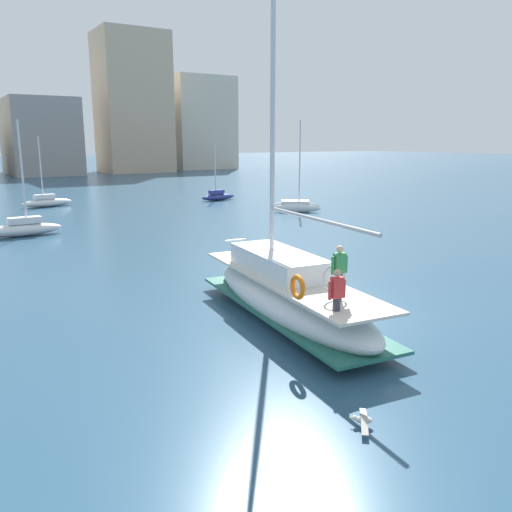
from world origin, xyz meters
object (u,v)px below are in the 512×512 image
at_px(moored_cutter_right, 295,205).
at_px(moored_sloop_far, 22,228).
at_px(moored_catamaran, 218,196).
at_px(moored_sloop_near, 47,201).
at_px(seagull, 363,419).
at_px(main_sailboat, 287,293).

bearing_deg(moored_cutter_right, moored_sloop_far, -178.77).
height_order(moored_sloop_far, moored_catamaran, moored_sloop_far).
distance_m(moored_sloop_near, moored_catamaran, 15.86).
distance_m(moored_sloop_near, moored_cutter_right, 22.29).
distance_m(moored_catamaran, seagull, 42.51).
bearing_deg(seagull, moored_cutter_right, 56.17).
relative_size(main_sailboat, moored_sloop_far, 1.79).
bearing_deg(moored_sloop_near, moored_cutter_right, -39.68).
distance_m(moored_sloop_near, moored_sloop_far, 15.30).
relative_size(main_sailboat, seagull, 13.80).
relative_size(moored_catamaran, seagull, 5.86).
distance_m(main_sailboat, moored_sloop_near, 36.09).
bearing_deg(moored_sloop_far, seagull, -84.84).
xyz_separation_m(moored_catamaran, moored_cutter_right, (1.70, -10.66, 0.10)).
bearing_deg(moored_cutter_right, seagull, -123.83).
xyz_separation_m(main_sailboat, moored_cutter_right, (16.37, 21.85, -0.36)).
bearing_deg(main_sailboat, moored_sloop_far, 103.29).
xyz_separation_m(main_sailboat, moored_catamaran, (14.66, 32.51, -0.47)).
relative_size(moored_sloop_far, seagull, 7.70).
relative_size(moored_sloop_near, moored_cutter_right, 0.83).
distance_m(moored_sloop_near, seagull, 42.48).
height_order(moored_sloop_near, moored_sloop_far, moored_sloop_far).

